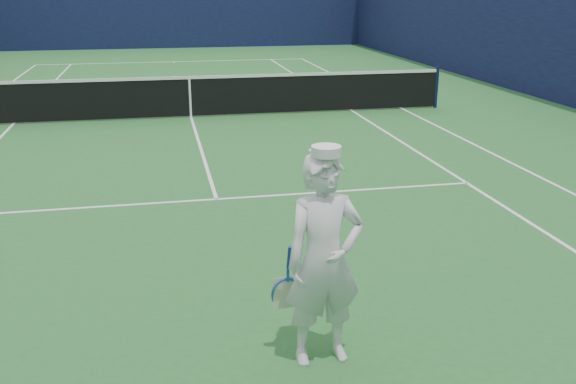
% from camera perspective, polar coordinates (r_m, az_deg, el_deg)
% --- Properties ---
extents(ground, '(80.00, 80.00, 0.00)m').
position_cam_1_polar(ground, '(15.99, -8.61, 6.58)').
color(ground, '#25622A').
rests_on(ground, ground).
extents(court_markings, '(11.03, 23.83, 0.01)m').
position_cam_1_polar(court_markings, '(15.99, -8.61, 6.59)').
color(court_markings, white).
rests_on(court_markings, ground).
extents(windscreen_fence, '(20.12, 36.12, 4.00)m').
position_cam_1_polar(windscreen_fence, '(15.72, -8.96, 13.74)').
color(windscreen_fence, '#0E1436').
rests_on(windscreen_fence, ground).
extents(tennis_net, '(12.88, 0.09, 1.07)m').
position_cam_1_polar(tennis_net, '(15.89, -8.71, 8.54)').
color(tennis_net, '#141E4C').
rests_on(tennis_net, ground).
extents(tennis_player, '(0.80, 0.50, 1.91)m').
position_cam_1_polar(tennis_player, '(5.39, 3.22, -6.06)').
color(tennis_player, white).
rests_on(tennis_player, ground).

